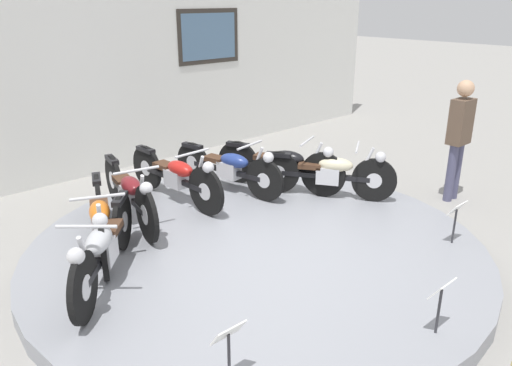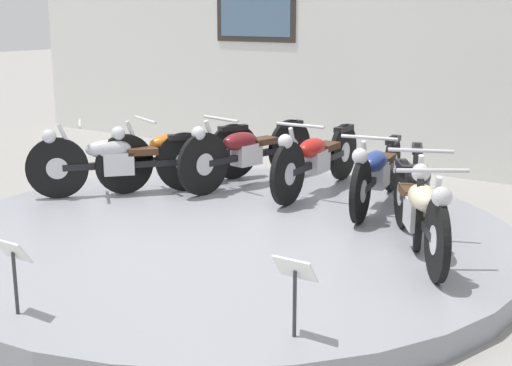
# 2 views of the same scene
# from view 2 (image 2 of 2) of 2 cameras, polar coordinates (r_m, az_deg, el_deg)

# --- Properties ---
(ground_plane) EXTENTS (60.00, 60.00, 0.00)m
(ground_plane) POSITION_cam_2_polar(r_m,az_deg,el_deg) (6.55, -2.43, -5.29)
(ground_plane) COLOR gray
(display_platform) EXTENTS (5.25, 5.25, 0.20)m
(display_platform) POSITION_cam_2_polar(r_m,az_deg,el_deg) (6.52, -2.44, -4.48)
(display_platform) COLOR gray
(display_platform) RESTS_ON ground_plane
(back_wall) EXTENTS (14.00, 0.22, 3.96)m
(back_wall) POSITION_cam_2_polar(r_m,az_deg,el_deg) (9.80, 12.26, 12.46)
(back_wall) COLOR silver
(back_wall) RESTS_ON ground_plane
(motorcycle_silver) EXTENTS (1.38, 1.52, 0.80)m
(motorcycle_silver) POSITION_cam_2_polar(r_m,az_deg,el_deg) (7.74, -10.96, 1.89)
(motorcycle_silver) COLOR black
(motorcycle_silver) RESTS_ON display_platform
(motorcycle_orange) EXTENTS (0.86, 1.85, 0.80)m
(motorcycle_orange) POSITION_cam_2_polar(r_m,az_deg,el_deg) (8.02, -6.27, 2.47)
(motorcycle_orange) COLOR black
(motorcycle_orange) RESTS_ON display_platform
(motorcycle_maroon) EXTENTS (0.58, 2.00, 0.81)m
(motorcycle_maroon) POSITION_cam_2_polar(r_m,az_deg,el_deg) (8.01, -0.76, 2.62)
(motorcycle_maroon) COLOR black
(motorcycle_maroon) RESTS_ON display_platform
(motorcycle_red) EXTENTS (0.54, 2.00, 0.80)m
(motorcycle_red) POSITION_cam_2_polar(r_m,az_deg,el_deg) (7.73, 4.82, 2.10)
(motorcycle_red) COLOR black
(motorcycle_red) RESTS_ON display_platform
(motorcycle_blue) EXTENTS (0.57, 1.93, 0.78)m
(motorcycle_blue) POSITION_cam_2_polar(r_m,az_deg,el_deg) (7.23, 9.65, 1.01)
(motorcycle_blue) COLOR black
(motorcycle_blue) RESTS_ON display_platform
(motorcycle_black) EXTENTS (0.83, 1.86, 0.80)m
(motorcycle_black) POSITION_cam_2_polar(r_m,az_deg,el_deg) (6.59, 12.79, -0.22)
(motorcycle_black) COLOR black
(motorcycle_black) RESTS_ON display_platform
(motorcycle_cream) EXTENTS (1.13, 1.67, 0.78)m
(motorcycle_cream) POSITION_cam_2_polar(r_m,az_deg,el_deg) (5.90, 12.94, -1.95)
(motorcycle_cream) COLOR black
(motorcycle_cream) RESTS_ON display_platform
(info_placard_front_centre) EXTENTS (0.26, 0.11, 0.51)m
(info_placard_front_centre) POSITION_cam_2_polar(r_m,az_deg,el_deg) (4.84, -18.83, -5.88)
(info_placard_front_centre) COLOR #333338
(info_placard_front_centre) RESTS_ON display_platform
(info_placard_front_right) EXTENTS (0.26, 0.11, 0.51)m
(info_placard_front_right) POSITION_cam_2_polar(r_m,az_deg,el_deg) (4.28, 3.14, -7.72)
(info_placard_front_right) COLOR #333338
(info_placard_front_right) RESTS_ON display_platform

